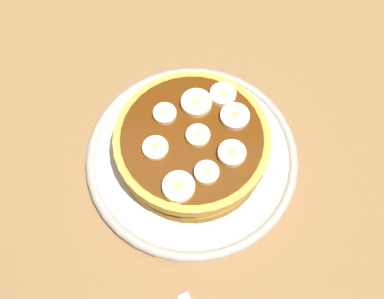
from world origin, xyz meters
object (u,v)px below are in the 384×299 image
(banana_slice_7, at_px, (165,114))
(banana_slice_3, at_px, (179,187))
(banana_slice_1, at_px, (235,117))
(banana_slice_5, at_px, (232,154))
(pancake_stack, at_px, (192,148))
(banana_slice_0, at_px, (197,139))
(banana_slice_6, at_px, (223,95))
(plate, at_px, (192,157))
(banana_slice_8, at_px, (207,173))
(banana_slice_2, at_px, (193,103))
(banana_slice_4, at_px, (156,148))

(banana_slice_7, bearing_deg, banana_slice_3, 107.85)
(banana_slice_1, distance_m, banana_slice_5, 0.05)
(pancake_stack, relative_size, banana_slice_0, 6.62)
(banana_slice_3, xyz_separation_m, banana_slice_6, (-0.04, -0.12, -0.00))
(plate, distance_m, banana_slice_0, 0.06)
(banana_slice_3, relative_size, banana_slice_8, 1.28)
(banana_slice_1, xyz_separation_m, banana_slice_3, (0.05, 0.09, 0.00))
(banana_slice_7, height_order, banana_slice_8, same)
(banana_slice_3, bearing_deg, banana_slice_1, -119.16)
(plate, bearing_deg, banana_slice_8, 115.90)
(banana_slice_0, relative_size, banana_slice_7, 1.02)
(banana_slice_2, bearing_deg, banana_slice_1, 166.05)
(plate, xyz_separation_m, banana_slice_6, (-0.03, -0.06, 0.06))
(banana_slice_0, distance_m, banana_slice_7, 0.05)
(banana_slice_1, bearing_deg, banana_slice_3, 60.84)
(banana_slice_2, height_order, banana_slice_3, same)
(banana_slice_4, bearing_deg, banana_slice_8, 158.98)
(banana_slice_0, height_order, banana_slice_2, banana_slice_2)
(banana_slice_4, height_order, banana_slice_6, banana_slice_6)
(banana_slice_6, bearing_deg, banana_slice_5, 102.63)
(banana_slice_7, xyz_separation_m, banana_slice_8, (-0.05, 0.07, 0.00))
(banana_slice_5, bearing_deg, banana_slice_7, -27.16)
(banana_slice_3, xyz_separation_m, banana_slice_5, (-0.05, -0.05, 0.00))
(banana_slice_5, bearing_deg, banana_slice_8, 45.92)
(banana_slice_4, xyz_separation_m, banana_slice_7, (-0.00, -0.04, 0.00))
(pancake_stack, relative_size, banana_slice_6, 5.85)
(banana_slice_2, bearing_deg, banana_slice_7, 31.69)
(banana_slice_1, height_order, banana_slice_3, same)
(banana_slice_4, xyz_separation_m, banana_slice_6, (-0.07, -0.08, 0.00))
(plate, distance_m, banana_slice_4, 0.07)
(banana_slice_2, xyz_separation_m, banana_slice_3, (0.00, 0.10, 0.00))
(banana_slice_1, distance_m, banana_slice_8, 0.08)
(pancake_stack, relative_size, banana_slice_7, 6.76)
(banana_slice_4, height_order, banana_slice_5, banana_slice_5)
(banana_slice_5, bearing_deg, banana_slice_1, -89.33)
(banana_slice_1, xyz_separation_m, banana_slice_6, (0.02, -0.03, -0.00))
(banana_slice_0, xyz_separation_m, banana_slice_2, (0.01, -0.05, 0.00))
(banana_slice_1, bearing_deg, banana_slice_8, 71.56)
(banana_slice_6, relative_size, banana_slice_8, 1.14)
(banana_slice_2, xyz_separation_m, banana_slice_7, (0.03, 0.02, -0.00))
(banana_slice_2, height_order, banana_slice_5, same)
(banana_slice_7, distance_m, banana_slice_8, 0.09)
(pancake_stack, relative_size, banana_slice_4, 6.32)
(banana_slice_0, distance_m, banana_slice_8, 0.04)
(banana_slice_3, bearing_deg, banana_slice_6, -106.43)
(pancake_stack, height_order, banana_slice_5, banana_slice_5)
(banana_slice_0, bearing_deg, banana_slice_1, -139.00)
(banana_slice_4, bearing_deg, banana_slice_0, -159.72)
(pancake_stack, height_order, banana_slice_6, banana_slice_6)
(banana_slice_3, bearing_deg, banana_slice_8, -144.12)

